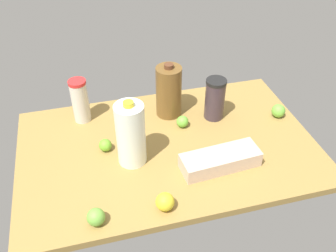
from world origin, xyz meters
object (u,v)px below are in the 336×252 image
shaker_bottle (215,99)px  lime_beside_bowl (182,122)px  chocolate_milk_jug (169,91)px  lime_loose (96,217)px  milk_jug (131,134)px  lemon_far_back (165,202)px  egg_carton (220,160)px  tumbler_cup (80,101)px  lime_near_front (105,145)px  lime_by_jug (278,111)px

shaker_bottle → lime_beside_bowl: size_ratio=3.67×
chocolate_milk_jug → shaker_bottle: bearing=157.9°
chocolate_milk_jug → lime_loose: 65.86cm
milk_jug → lime_loose: bearing=57.6°
shaker_bottle → lemon_far_back: bearing=52.9°
egg_carton → lime_beside_bowl: size_ratio=5.85×
tumbler_cup → lemon_far_back: size_ratio=3.08×
milk_jug → lime_loose: (16.87, 26.57, -9.95)cm
lime_loose → lime_near_front: lime_loose is taller
lime_by_jug → lemon_far_back: bearing=31.3°
tumbler_cup → lime_by_jug: bearing=166.6°
shaker_bottle → lime_loose: (57.15, 45.16, -6.50)cm
lemon_far_back → lime_near_front: (15.73, -34.69, -0.68)cm
shaker_bottle → lime_beside_bowl: bearing=12.2°
tumbler_cup → chocolate_milk_jug: bearing=172.2°
lemon_far_back → lime_by_jug: (-61.87, -37.61, -0.22)cm
milk_jug → egg_carton: bearing=159.4°
lime_by_jug → chocolate_milk_jug: bearing=-17.7°
lime_near_front → lime_beside_bowl: bearing=-168.7°
egg_carton → lime_beside_bowl: 27.98cm
lime_beside_bowl → egg_carton: bearing=104.2°
egg_carton → lime_by_jug: size_ratio=5.01×
chocolate_milk_jug → lime_by_jug: chocolate_milk_jug is taller
lime_loose → lime_beside_bowl: 58.98cm
shaker_bottle → lime_loose: shaker_bottle is taller
tumbler_cup → lime_loose: (0.30, 57.99, -6.99)cm
milk_jug → egg_carton: 35.21cm
chocolate_milk_jug → tumbler_cup: bearing=-7.8°
shaker_bottle → lime_by_jug: shaker_bottle is taller
shaker_bottle → lime_by_jug: bearing=165.4°
lime_loose → lime_beside_bowl: bearing=-134.9°
shaker_bottle → lime_loose: size_ratio=3.13×
lemon_far_back → lime_beside_bowl: bearing=-114.0°
chocolate_milk_jug → lime_beside_bowl: 14.68cm
shaker_bottle → lime_near_front: bearing=11.6°
chocolate_milk_jug → lemon_far_back: bearing=73.8°
egg_carton → lime_by_jug: 43.28cm
shaker_bottle → chocolate_milk_jug: 20.37cm
tumbler_cup → lime_loose: size_ratio=3.29×
milk_jug → egg_carton: size_ratio=0.91×
lemon_far_back → lime_loose: size_ratio=1.07×
lime_near_front → lime_loose: bearing=78.0°
tumbler_cup → lime_loose: tumbler_cup is taller
milk_jug → lime_beside_bowl: size_ratio=5.32×
lime_loose → shaker_bottle: bearing=-141.7°
egg_carton → tumbler_cup: bearing=-46.3°
shaker_bottle → tumbler_cup: bearing=-12.7°
chocolate_milk_jug → lime_loose: chocolate_milk_jug is taller
chocolate_milk_jug → lemon_far_back: chocolate_milk_jug is taller
lime_loose → lime_beside_bowl: lime_loose is taller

